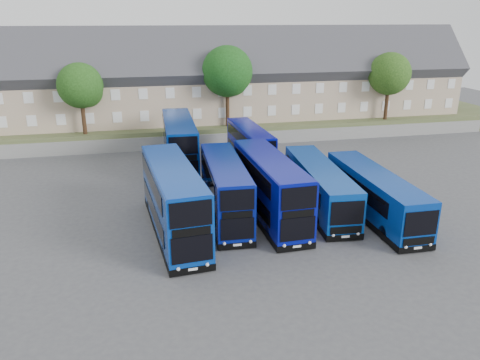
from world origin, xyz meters
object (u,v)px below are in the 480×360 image
Objects in this scene: tree_west at (82,87)px; tree_east at (390,75)px; dd_front_left at (174,201)px; tree_mid at (228,73)px; dd_front_mid at (225,191)px; tree_far at (404,66)px; coach_east_a at (319,187)px.

tree_east is (36.00, 0.00, 0.34)m from tree_west.
tree_mid is at bearing 65.28° from dd_front_left.
dd_front_mid is 1.42× the size of tree_west.
tree_far is at bearing 49.40° from tree_east.
tree_far reaches higher than dd_front_left.
coach_east_a is 1.53× the size of tree_east.
dd_front_left is 45.99m from tree_far.
tree_far is (34.45, 29.99, 5.39)m from dd_front_left.
coach_east_a is at bearing 5.96° from dd_front_left.
tree_far is at bearing 36.11° from dd_front_left.
tree_far is (30.55, 28.14, 5.62)m from dd_front_mid.
dd_front_mid is at bearing -172.79° from coach_east_a.
coach_east_a is 36.64m from tree_far.
dd_front_left reaches higher than dd_front_mid.
dd_front_left is at bearing -71.82° from tree_west.
dd_front_left is 36.92m from tree_east.
dd_front_left is at bearing -109.79° from tree_mid.
dd_front_left is 1.49× the size of tree_east.
dd_front_left is 1.59× the size of tree_west.
tree_far reaches higher than coach_east_a.
tree_far is (42.00, 7.00, 0.68)m from tree_west.
tree_west is 16.04m from tree_mid.
tree_east is at bearing 43.35° from dd_front_mid.
coach_east_a is 1.36× the size of tree_mid.
tree_mid is (-2.92, 21.30, 6.42)m from coach_east_a.
dd_front_mid is at bearing -137.35° from tree_far.
tree_mid is 20.02m from tree_east.
tree_mid is at bearing -165.96° from tree_far.
tree_east is (28.45, 22.99, 5.05)m from dd_front_left.
coach_east_a is 1.44× the size of tree_far.
coach_east_a is (7.47, 0.34, -0.46)m from dd_front_mid.
tree_far is at bearing 54.88° from coach_east_a.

